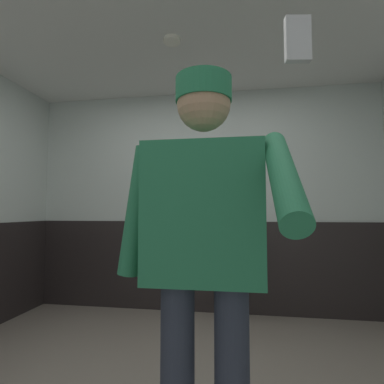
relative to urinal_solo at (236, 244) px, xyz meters
name	(u,v)px	position (x,y,z in m)	size (l,w,h in m)	color
wall_back	(202,200)	(-0.40, 0.22, 0.49)	(4.54, 0.12, 2.53)	silver
wainscot_band_back	(201,266)	(-0.40, 0.14, -0.27)	(3.94, 0.03, 1.01)	black
downlight_far	(172,40)	(-0.49, -0.98, 1.74)	(0.14, 0.14, 0.03)	white
urinal_solo	(236,244)	(0.00, 0.00, 0.00)	(0.40, 0.34, 1.24)	white
person	(204,240)	(-0.11, -2.04, 0.23)	(0.70, 0.60, 1.70)	#2D3342
cell_phone	(298,39)	(0.18, -2.54, 0.76)	(0.06, 0.02, 0.11)	silver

